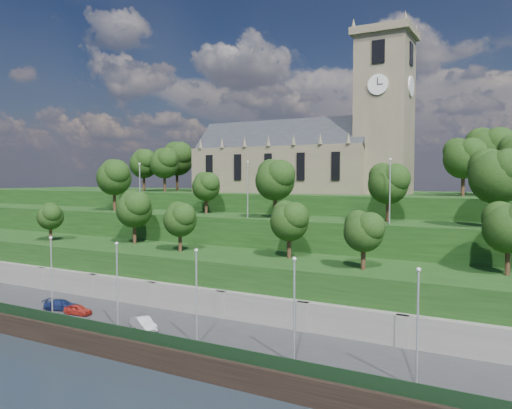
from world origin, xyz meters
The scene contains 17 objects.
ground centered at (0.00, 0.00, 0.00)m, with size 320.00×320.00×0.00m, color black.
promenade centered at (0.00, 6.00, 1.00)m, with size 160.00×12.00×2.00m, color #2D2D30.
quay_wall centered at (0.00, -0.05, 1.10)m, with size 160.00×0.50×2.20m, color black.
fence centered at (0.00, 0.60, 2.60)m, with size 160.00×0.10×1.20m, color black.
retaining_wall centered at (0.00, 11.97, 2.50)m, with size 160.00×2.10×5.00m.
embankment_lower centered at (0.00, 18.00, 4.00)m, with size 160.00×12.00×8.00m, color #163612.
embankment_upper centered at (0.00, 29.00, 6.00)m, with size 160.00×10.00×12.00m, color #163612.
hilltop centered at (0.00, 50.00, 7.50)m, with size 160.00×32.00×15.00m, color #163612.
church centered at (0.79, 45.98, 22.52)m, with size 38.60×12.35×27.60m.
trees_lower centered at (3.24, 18.48, 12.75)m, with size 67.02×8.73×7.88m.
trees_upper centered at (4.41, 27.90, 17.69)m, with size 65.85×8.25×9.06m.
trees_hilltop centered at (1.22, 45.37, 21.41)m, with size 73.45×16.35×10.54m.
lamp_posts_promenade centered at (-2.00, 2.50, 7.19)m, with size 60.36×0.36×9.12m.
lamp_posts_upper centered at (0.00, 26.00, 16.64)m, with size 40.36×0.36×8.06m.
car_left centered at (-10.00, 4.39, 2.58)m, with size 1.36×3.38×1.15m, color #A7241B.
car_middle centered at (0.41, 3.67, 2.66)m, with size 1.40×4.00×1.32m, color #9C9B9F.
car_right centered at (-13.28, 4.84, 2.61)m, with size 1.71×4.21×1.22m, color #15204C.
Camera 1 is at (35.10, -35.02, 17.71)m, focal length 35.00 mm.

